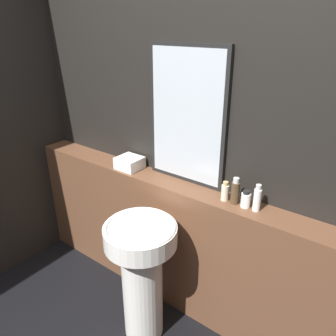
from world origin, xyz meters
The scene contains 9 objects.
wall_back centered at (0.00, 1.53, 1.25)m, with size 8.00×0.06×2.50m.
vanity_counter centered at (0.00, 1.39, 0.50)m, with size 2.72×0.21×0.99m.
pedestal_sink centered at (-0.02, 1.01, 0.53)m, with size 0.45×0.45×0.87m.
mirror centered at (-0.01, 1.48, 1.43)m, with size 0.56×0.03×0.88m.
towel_stack centered at (-0.45, 1.39, 1.03)m, with size 0.18×0.16×0.09m.
shampoo_bottle centered at (0.33, 1.39, 1.05)m, with size 0.05×0.05×0.12m.
conditioner_bottle centered at (0.40, 1.39, 1.07)m, with size 0.05×0.05×0.17m.
lotion_bottle centered at (0.47, 1.39, 1.04)m, with size 0.06×0.06×0.11m.
body_wash_bottle centered at (0.53, 1.39, 1.07)m, with size 0.04×0.04×0.16m.
Camera 1 is at (1.10, -0.20, 1.98)m, focal length 35.00 mm.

